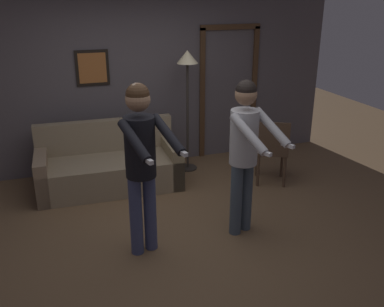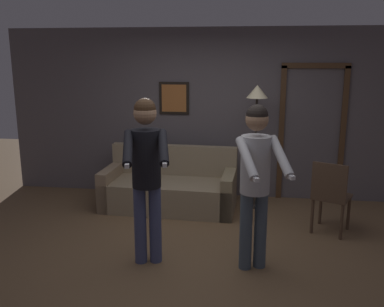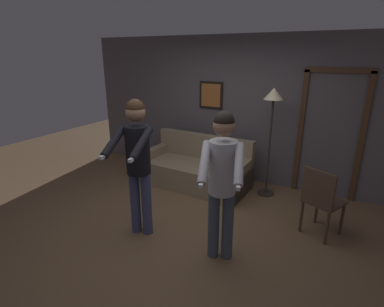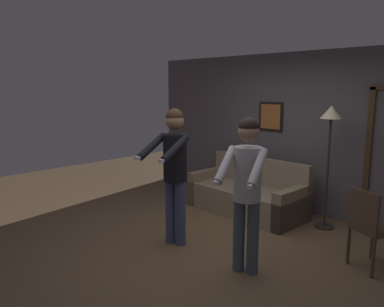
{
  "view_description": "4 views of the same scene",
  "coord_description": "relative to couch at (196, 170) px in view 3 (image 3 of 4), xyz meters",
  "views": [
    {
      "loc": [
        -1.2,
        -4.04,
        2.56
      ],
      "look_at": [
        0.1,
        -0.3,
        1.04
      ],
      "focal_mm": 40.0,
      "sensor_mm": 36.0,
      "label": 1
    },
    {
      "loc": [
        0.65,
        -4.41,
        2.2
      ],
      "look_at": [
        0.07,
        -0.26,
        1.22
      ],
      "focal_mm": 40.0,
      "sensor_mm": 36.0,
      "label": 2
    },
    {
      "loc": [
        1.85,
        -2.98,
        2.27
      ],
      "look_at": [
        0.27,
        -0.11,
        1.18
      ],
      "focal_mm": 28.0,
      "sensor_mm": 36.0,
      "label": 3
    },
    {
      "loc": [
        3.03,
        -3.41,
        2.03
      ],
      "look_at": [
        0.02,
        -0.37,
        1.28
      ],
      "focal_mm": 35.0,
      "sensor_mm": 36.0,
      "label": 4
    }
  ],
  "objects": [
    {
      "name": "ground_plane",
      "position": [
        0.5,
        -1.45,
        -0.28
      ],
      "size": [
        12.0,
        12.0,
        0.0
      ],
      "primitive_type": "plane",
      "color": "brown"
    },
    {
      "name": "back_wall_assembly",
      "position": [
        0.52,
        0.71,
        1.02
      ],
      "size": [
        6.4,
        0.1,
        2.6
      ],
      "color": "#595357",
      "rests_on": "ground_plane"
    },
    {
      "name": "couch",
      "position": [
        0.0,
        0.0,
        0.0
      ],
      "size": [
        1.93,
        0.92,
        0.87
      ],
      "color": "gray",
      "rests_on": "ground_plane"
    },
    {
      "name": "torchiere_lamp",
      "position": [
        1.22,
        0.24,
        1.17
      ],
      "size": [
        0.3,
        0.3,
        1.78
      ],
      "color": "#332D28",
      "rests_on": "ground_plane"
    },
    {
      "name": "person_standing_left",
      "position": [
        0.09,
        -1.71,
        0.81
      ],
      "size": [
        0.54,
        0.74,
        1.77
      ],
      "color": "#404973",
      "rests_on": "ground_plane"
    },
    {
      "name": "person_standing_right",
      "position": [
        1.21,
        -1.69,
        0.77
      ],
      "size": [
        0.57,
        0.7,
        1.73
      ],
      "color": "#435261",
      "rests_on": "ground_plane"
    },
    {
      "name": "dining_chair_distant",
      "position": [
        2.14,
        -0.66,
        0.25
      ],
      "size": [
        0.56,
        0.56,
        0.93
      ],
      "color": "#4C3828",
      "rests_on": "ground_plane"
    }
  ]
}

